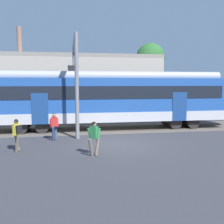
% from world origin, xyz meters
% --- Properties ---
extents(ground_plane, '(160.00, 160.00, 0.00)m').
position_xyz_m(ground_plane, '(0.00, 0.00, 0.00)').
color(ground_plane, '#38383D').
extents(pedestrian_yellow, '(0.50, 0.68, 1.67)m').
position_xyz_m(pedestrian_yellow, '(-5.41, -0.54, 0.99)').
color(pedestrian_yellow, '#6B6051').
rests_on(pedestrian_yellow, ground).
extents(pedestrian_red, '(0.54, 0.67, 1.67)m').
position_xyz_m(pedestrian_red, '(-3.69, 1.82, 0.99)').
color(pedestrian_red, navy).
rests_on(pedestrian_red, ground).
extents(pedestrian_green, '(0.67, 0.47, 1.67)m').
position_xyz_m(pedestrian_green, '(-1.64, -1.98, 0.96)').
color(pedestrian_green, '#6B6051').
rests_on(pedestrian_green, ground).
extents(parked_car_black, '(4.08, 1.92, 1.54)m').
position_xyz_m(parked_car_black, '(12.42, 9.66, 0.78)').
color(parked_car_black, black).
rests_on(parked_car_black, ground).
extents(catenary_gantry, '(0.24, 6.64, 6.53)m').
position_xyz_m(catenary_gantry, '(-2.28, 5.29, 4.31)').
color(catenary_gantry, gray).
rests_on(catenary_gantry, ground).
extents(background_building, '(18.37, 5.00, 9.20)m').
position_xyz_m(background_building, '(-2.15, 14.55, 3.21)').
color(background_building, '#B2A899').
rests_on(background_building, ground).
extents(street_tree_right, '(3.37, 3.37, 8.14)m').
position_xyz_m(street_tree_right, '(6.85, 16.07, 6.40)').
color(street_tree_right, brown).
rests_on(street_tree_right, ground).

